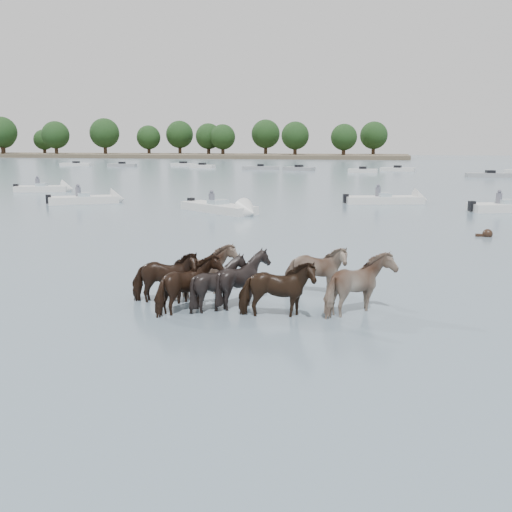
# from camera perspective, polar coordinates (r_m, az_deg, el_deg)

# --- Properties ---
(ground) EXTENTS (400.00, 400.00, 0.00)m
(ground) POSITION_cam_1_polar(r_m,az_deg,el_deg) (13.43, -11.18, -6.63)
(ground) COLOR slate
(ground) RESTS_ON ground
(shoreline) EXTENTS (160.00, 30.00, 1.00)m
(shoreline) POSITION_cam_1_polar(r_m,az_deg,el_deg) (178.37, -12.05, 9.75)
(shoreline) COLOR #4C4233
(shoreline) RESTS_ON ground
(pony_herd) EXTENTS (6.78, 3.70, 1.62)m
(pony_herd) POSITION_cam_1_polar(r_m,az_deg,el_deg) (14.40, -0.62, -2.65)
(pony_herd) COLOR black
(pony_herd) RESTS_ON ground
(swimming_pony) EXTENTS (0.72, 0.44, 0.44)m
(swimming_pony) POSITION_cam_1_polar(r_m,az_deg,el_deg) (27.33, 21.91, 2.01)
(swimming_pony) COLOR black
(swimming_pony) RESTS_ON ground
(motorboat_a) EXTENTS (5.13, 4.00, 1.92)m
(motorboat_a) POSITION_cam_1_polar(r_m,az_deg,el_deg) (41.43, -15.69, 5.42)
(motorboat_a) COLOR silver
(motorboat_a) RESTS_ON ground
(motorboat_b) EXTENTS (5.83, 4.72, 1.92)m
(motorboat_b) POSITION_cam_1_polar(r_m,az_deg,el_deg) (34.09, -2.94, 4.67)
(motorboat_b) COLOR silver
(motorboat_b) RESTS_ON ground
(motorboat_c) EXTENTS (5.95, 3.17, 1.92)m
(motorboat_c) POSITION_cam_1_polar(r_m,az_deg,el_deg) (40.80, 13.63, 5.44)
(motorboat_c) COLOR silver
(motorboat_c) RESTS_ON ground
(motorboat_f) EXTENTS (5.04, 2.98, 1.92)m
(motorboat_f) POSITION_cam_1_polar(r_m,az_deg,el_deg) (52.51, -19.71, 6.31)
(motorboat_f) COLOR silver
(motorboat_f) RESTS_ON ground
(distant_flotilla) EXTENTS (106.36, 26.73, 0.93)m
(distant_flotilla) POSITION_cam_1_polar(r_m,az_deg,el_deg) (88.81, 10.21, 8.51)
(distant_flotilla) COLOR silver
(distant_flotilla) RESTS_ON ground
(treeline) EXTENTS (150.08, 24.59, 11.94)m
(treeline) POSITION_cam_1_polar(r_m,az_deg,el_deg) (182.52, -13.63, 11.62)
(treeline) COLOR #382619
(treeline) RESTS_ON ground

